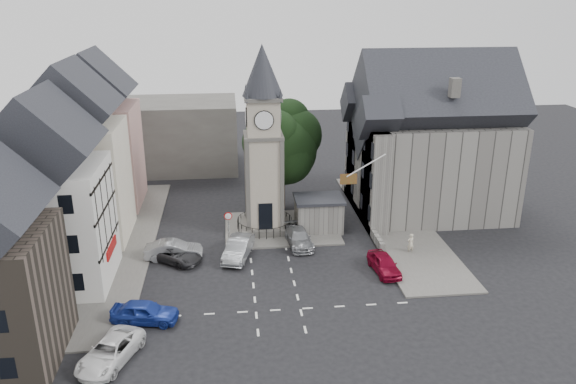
{
  "coord_description": "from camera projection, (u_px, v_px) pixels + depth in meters",
  "views": [
    {
      "loc": [
        -2.83,
        -38.16,
        20.35
      ],
      "look_at": [
        1.79,
        5.0,
        4.61
      ],
      "focal_mm": 35.0,
      "sensor_mm": 36.0,
      "label": 1
    }
  ],
  "objects": [
    {
      "name": "car_east_red",
      "position": [
        384.0,
        264.0,
        42.59
      ],
      "size": [
        2.07,
        4.23,
        1.39
      ],
      "primitive_type": "imported",
      "rotation": [
        0.0,
        0.0,
        0.11
      ],
      "color": "maroon",
      "rests_on": "ground"
    },
    {
      "name": "stone_shelter",
      "position": [
        319.0,
        214.0,
        49.85
      ],
      "size": [
        4.3,
        3.3,
        3.08
      ],
      "color": "#64615C",
      "rests_on": "ground"
    },
    {
      "name": "east_boundary_wall",
      "position": [
        360.0,
        213.0,
        53.0
      ],
      "size": [
        0.4,
        16.0,
        0.9
      ],
      "primitive_type": "cube",
      "color": "#64615C",
      "rests_on": "ground"
    },
    {
      "name": "car_west_silver",
      "position": [
        174.0,
        250.0,
        44.73
      ],
      "size": [
        4.58,
        1.7,
        1.49
      ],
      "primitive_type": "imported",
      "rotation": [
        0.0,
        0.0,
        1.54
      ],
      "color": "gray",
      "rests_on": "ground"
    },
    {
      "name": "central_island",
      "position": [
        281.0,
        228.0,
        50.49
      ],
      "size": [
        10.0,
        8.0,
        0.16
      ],
      "primitive_type": "cube",
      "color": "#595651",
      "rests_on": "ground"
    },
    {
      "name": "pavement_west",
      "position": [
        118.0,
        245.0,
        47.22
      ],
      "size": [
        6.0,
        30.0,
        0.14
      ],
      "primitive_type": "cube",
      "color": "#595651",
      "rests_on": "ground"
    },
    {
      "name": "clock_tower",
      "position": [
        263.0,
        142.0,
        47.59
      ],
      "size": [
        4.86,
        4.86,
        16.25
      ],
      "color": "#4C4944",
      "rests_on": "ground"
    },
    {
      "name": "car_west_grey",
      "position": [
        175.0,
        254.0,
        44.3
      ],
      "size": [
        4.96,
        4.43,
        1.28
      ],
      "primitive_type": "imported",
      "rotation": [
        0.0,
        0.0,
        0.94
      ],
      "color": "#2B2B2D",
      "rests_on": "ground"
    },
    {
      "name": "flagpole",
      "position": [
        366.0,
        165.0,
        45.04
      ],
      "size": [
        3.68,
        0.1,
        2.74
      ],
      "color": "white",
      "rests_on": "ground"
    },
    {
      "name": "terrace_tudor",
      "position": [
        50.0,
        204.0,
        39.23
      ],
      "size": [
        8.1,
        7.6,
        12.0
      ],
      "color": "silver",
      "rests_on": "ground"
    },
    {
      "name": "pedestrian",
      "position": [
        410.0,
        243.0,
        45.62
      ],
      "size": [
        0.72,
        0.59,
        1.72
      ],
      "primitive_type": "imported",
      "rotation": [
        0.0,
        0.0,
        3.46
      ],
      "color": "beige",
      "rests_on": "ground"
    },
    {
      "name": "pavement_east",
      "position": [
        395.0,
        223.0,
        51.54
      ],
      "size": [
        6.0,
        26.0,
        0.14
      ],
      "primitive_type": "cube",
      "color": "#595651",
      "rests_on": "ground"
    },
    {
      "name": "ground",
      "position": [
        272.0,
        272.0,
        42.89
      ],
      "size": [
        120.0,
        120.0,
        0.0
      ],
      "primitive_type": "plane",
      "color": "black",
      "rests_on": "ground"
    },
    {
      "name": "car_west_blue",
      "position": [
        145.0,
        312.0,
        36.16
      ],
      "size": [
        4.56,
        2.46,
        1.47
      ],
      "primitive_type": "imported",
      "rotation": [
        0.0,
        0.0,
        1.4
      ],
      "color": "#1C349A",
      "rests_on": "ground"
    },
    {
      "name": "terrace_pink",
      "position": [
        98.0,
        141.0,
        54.05
      ],
      "size": [
        8.1,
        7.6,
        12.8
      ],
      "color": "tan",
      "rests_on": "ground"
    },
    {
      "name": "warning_sign_post",
      "position": [
        228.0,
        221.0,
        46.96
      ],
      "size": [
        0.7,
        0.19,
        2.85
      ],
      "color": "black",
      "rests_on": "ground"
    },
    {
      "name": "road_markings",
      "position": [
        278.0,
        310.0,
        37.75
      ],
      "size": [
        20.0,
        8.0,
        0.01
      ],
      "primitive_type": "cube",
      "color": "silver",
      "rests_on": "ground"
    },
    {
      "name": "terrace_cream",
      "position": [
        77.0,
        165.0,
        46.57
      ],
      "size": [
        8.1,
        7.6,
        12.8
      ],
      "color": "beige",
      "rests_on": "ground"
    },
    {
      "name": "van_sw_white",
      "position": [
        110.0,
        352.0,
        32.3
      ],
      "size": [
        3.87,
        5.33,
        1.35
      ],
      "primitive_type": "imported",
      "rotation": [
        0.0,
        0.0,
        -0.38
      ],
      "color": "white",
      "rests_on": "ground"
    },
    {
      "name": "town_tree",
      "position": [
        281.0,
        140.0,
        52.86
      ],
      "size": [
        7.2,
        7.2,
        10.8
      ],
      "color": "black",
      "rests_on": "ground"
    },
    {
      "name": "car_island_silver",
      "position": [
        238.0,
        248.0,
        44.93
      ],
      "size": [
        2.89,
        5.07,
        1.58
      ],
      "primitive_type": "imported",
      "rotation": [
        0.0,
        0.0,
        -0.27
      ],
      "color": "gray",
      "rests_on": "ground"
    },
    {
      "name": "backdrop_west",
      "position": [
        152.0,
        135.0,
        66.5
      ],
      "size": [
        20.0,
        10.0,
        8.0
      ],
      "primitive_type": "cube",
      "color": "#4C4944",
      "rests_on": "ground"
    },
    {
      "name": "east_building",
      "position": [
        427.0,
        148.0,
        52.6
      ],
      "size": [
        14.4,
        11.4,
        12.6
      ],
      "color": "#64615C",
      "rests_on": "ground"
    },
    {
      "name": "car_island_east",
      "position": [
        299.0,
        238.0,
        47.13
      ],
      "size": [
        2.31,
        4.8,
        1.35
      ],
      "primitive_type": "imported",
      "rotation": [
        0.0,
        0.0,
        0.09
      ],
      "color": "gray",
      "rests_on": "ground"
    }
  ]
}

